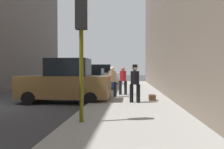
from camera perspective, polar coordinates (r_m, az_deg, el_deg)
The scene contains 11 objects.
ground_plane at distance 11.27m, azimuth -27.29°, elevation -7.47°, with size 120.00×120.00×0.00m, color #38383A.
sidewalk at distance 9.59m, azimuth 5.20°, elevation -8.40°, with size 4.00×40.00×0.15m, color gray.
parked_bronze_suv at distance 11.38m, azimuth -12.02°, elevation -2.05°, with size 4.62×2.09×2.25m.
parked_blue_sedan at distance 17.75m, azimuth -5.96°, elevation -1.45°, with size 4.26×2.18×1.79m.
parked_white_van at distance 23.94m, azimuth -3.21°, elevation -0.31°, with size 4.67×2.20×2.25m.
fire_hydrant at distance 14.30m, azimuth -1.23°, elevation -3.50°, with size 0.42×0.22×0.70m.
traffic_light at distance 6.51m, azimuth -8.01°, elevation 10.76°, with size 0.32×0.32×3.60m.
pedestrian_in_red_jacket at distance 13.39m, azimuth 2.88°, elevation -1.22°, with size 0.51×0.42×1.71m.
pedestrian_with_fedora at distance 10.23m, azimuth 6.00°, elevation -1.81°, with size 0.53×0.48×1.78m.
pedestrian_in_tan_coat at distance 12.30m, azimuth 0.07°, elevation -1.44°, with size 0.53×0.49×1.71m.
duffel_bag at distance 11.14m, azimuth 10.45°, elevation -5.95°, with size 0.32×0.44×0.28m.
Camera 1 is at (5.90, -9.45, 1.68)m, focal length 35.00 mm.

